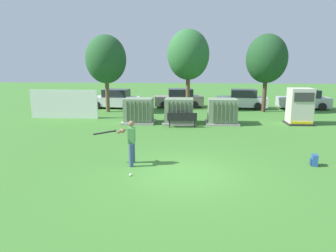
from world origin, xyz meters
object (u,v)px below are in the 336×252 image
Objects in this scene: transformer_mid_east at (222,112)px; parked_car_rightmost at (304,100)px; transformer_mid_west at (179,111)px; sports_ball at (130,175)px; batter at (130,140)px; backpack at (314,160)px; transformer_west at (139,111)px; generator_enclosure at (300,107)px; parked_car_left_of_center at (179,99)px; park_bench at (182,119)px; parked_car_leftmost at (115,99)px; parked_car_right_of_center at (242,100)px.

transformer_mid_east is 0.49× the size of parked_car_rightmost.
sports_ball is (-1.36, -9.54, -0.74)m from transformer_mid_west.
backpack is (7.07, 0.36, -0.76)m from batter.
transformer_west is 1.00× the size of transformer_mid_west.
generator_enclosure is 10.59m from parked_car_left_of_center.
generator_enclosure is at bearing 1.82° from transformer_west.
parked_car_left_of_center is at bearing 92.01° from transformer_mid_west.
batter is (-1.81, -7.08, 0.44)m from park_bench.
transformer_west and parked_car_leftmost have the same top height.
transformer_mid_west is at bearing 79.24° from batter.
generator_enclosure reaches higher than parked_car_leftmost.
batter is 0.40× the size of parked_car_right_of_center.
transformer_mid_east is at bearing 27.10° from park_bench.
parked_car_leftmost reaches higher than park_bench.
transformer_mid_east is 4.77× the size of backpack.
parked_car_rightmost is (11.71, 16.65, 0.71)m from sports_ball.
sports_ball is at bearing -166.94° from backpack.
park_bench is at bearing 75.63° from batter.
batter is at bearing 100.24° from sports_ball.
backpack is at bearing -52.01° from parked_car_leftmost.
batter reaches higher than park_bench.
parked_car_rightmost is at bearing -1.17° from parked_car_left_of_center.
parked_car_right_of_center is at bearing 53.56° from transformer_mid_west.
transformer_mid_east is at bearing 108.73° from backpack.
transformer_mid_west and parked_car_left_of_center have the same top height.
transformer_mid_east is 10.34m from parked_car_rightmost.
sports_ball is (-1.59, -8.30, -0.49)m from park_bench.
parked_car_right_of_center reaches higher than sports_ball.
transformer_west is 1.00× the size of transformer_mid_east.
transformer_mid_east and parked_car_left_of_center have the same top height.
transformer_mid_east reaches higher than backpack.
parked_car_rightmost reaches higher than sports_ball.
batter is at bearing -113.77° from parked_car_right_of_center.
parked_car_left_of_center reaches higher than sports_ball.
sports_ball is at bearing -93.74° from parked_car_left_of_center.
transformer_mid_east is 0.91× the size of generator_enclosure.
generator_enclosure is 7.13m from parked_car_right_of_center.
sports_ball is at bearing -125.11° from parked_car_rightmost.
transformer_west is at bearing -107.94° from parked_car_left_of_center.
parked_car_right_of_center is (6.74, 15.31, -0.22)m from batter.
parked_car_right_of_center is at bearing 68.48° from sports_ball.
sports_ball is 20.37m from parked_car_rightmost.
transformer_mid_east is 7.33m from parked_car_right_of_center.
generator_enclosure is 1.32× the size of batter.
transformer_mid_west is 12.55m from parked_car_rightmost.
park_bench is at bearing -152.90° from transformer_mid_east.
sports_ball is at bearing -82.44° from transformer_west.
transformer_west is 0.49× the size of parked_car_rightmost.
batter is (1.05, -8.32, 0.19)m from transformer_west.
batter reaches higher than parked_car_left_of_center.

